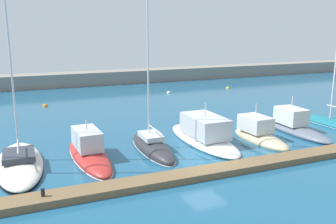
{
  "coord_description": "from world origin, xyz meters",
  "views": [
    {
      "loc": [
        -11.35,
        -20.57,
        9.03
      ],
      "look_at": [
        -0.08,
        6.15,
        2.4
      ],
      "focal_mm": 39.51,
      "sensor_mm": 36.0,
      "label": 1
    }
  ],
  "objects_px": {
    "sailboat_ivory_second": "(20,162)",
    "mooring_buoy_orange": "(45,107)",
    "sailboat_charcoal_fourth": "(152,147)",
    "motorboat_sand_sixth": "(259,134)",
    "motorboat_slate_seventh": "(293,125)",
    "sailboat_teal_eighth": "(332,121)",
    "motorboat_white_fifth": "(203,134)",
    "dock_bollard": "(43,192)",
    "motorboat_red_third": "(89,151)",
    "mooring_buoy_white": "(169,93)",
    "mooring_buoy_yellow": "(228,88)"
  },
  "relations": [
    {
      "from": "mooring_buoy_white",
      "to": "mooring_buoy_orange",
      "type": "relative_size",
      "value": 0.88
    },
    {
      "from": "motorboat_red_third",
      "to": "dock_bollard",
      "type": "xyz_separation_m",
      "value": [
        -3.56,
        -6.05,
        0.15
      ]
    },
    {
      "from": "motorboat_slate_seventh",
      "to": "sailboat_teal_eighth",
      "type": "xyz_separation_m",
      "value": [
        5.15,
        0.53,
        -0.23
      ]
    },
    {
      "from": "motorboat_white_fifth",
      "to": "mooring_buoy_orange",
      "type": "height_order",
      "value": "motorboat_white_fifth"
    },
    {
      "from": "motorboat_red_third",
      "to": "mooring_buoy_white",
      "type": "height_order",
      "value": "motorboat_red_third"
    },
    {
      "from": "sailboat_ivory_second",
      "to": "motorboat_white_fifth",
      "type": "height_order",
      "value": "sailboat_ivory_second"
    },
    {
      "from": "sailboat_ivory_second",
      "to": "dock_bollard",
      "type": "bearing_deg",
      "value": -169.66
    },
    {
      "from": "motorboat_sand_sixth",
      "to": "sailboat_teal_eighth",
      "type": "height_order",
      "value": "sailboat_teal_eighth"
    },
    {
      "from": "motorboat_red_third",
      "to": "mooring_buoy_yellow",
      "type": "xyz_separation_m",
      "value": [
        25.53,
        22.62,
        -0.48
      ]
    },
    {
      "from": "sailboat_ivory_second",
      "to": "sailboat_teal_eighth",
      "type": "height_order",
      "value": "sailboat_ivory_second"
    },
    {
      "from": "mooring_buoy_orange",
      "to": "sailboat_ivory_second",
      "type": "bearing_deg",
      "value": -99.55
    },
    {
      "from": "sailboat_ivory_second",
      "to": "motorboat_red_third",
      "type": "height_order",
      "value": "sailboat_ivory_second"
    },
    {
      "from": "mooring_buoy_yellow",
      "to": "mooring_buoy_orange",
      "type": "xyz_separation_m",
      "value": [
        -26.81,
        -3.03,
        0.0
      ]
    },
    {
      "from": "sailboat_ivory_second",
      "to": "sailboat_charcoal_fourth",
      "type": "xyz_separation_m",
      "value": [
        9.31,
        -0.23,
        -0.04
      ]
    },
    {
      "from": "mooring_buoy_orange",
      "to": "motorboat_sand_sixth",
      "type": "bearing_deg",
      "value": -54.48
    },
    {
      "from": "motorboat_sand_sixth",
      "to": "mooring_buoy_white",
      "type": "bearing_deg",
      "value": -7.4
    },
    {
      "from": "sailboat_ivory_second",
      "to": "mooring_buoy_orange",
      "type": "bearing_deg",
      "value": -8.51
    },
    {
      "from": "sailboat_ivory_second",
      "to": "motorboat_slate_seventh",
      "type": "bearing_deg",
      "value": -89.59
    },
    {
      "from": "mooring_buoy_white",
      "to": "mooring_buoy_yellow",
      "type": "relative_size",
      "value": 1.02
    },
    {
      "from": "sailboat_ivory_second",
      "to": "mooring_buoy_orange",
      "type": "xyz_separation_m",
      "value": [
        3.29,
        19.52,
        -0.33
      ]
    },
    {
      "from": "motorboat_red_third",
      "to": "sailboat_charcoal_fourth",
      "type": "height_order",
      "value": "sailboat_charcoal_fourth"
    },
    {
      "from": "dock_bollard",
      "to": "sailboat_teal_eighth",
      "type": "bearing_deg",
      "value": 13.43
    },
    {
      "from": "motorboat_slate_seventh",
      "to": "mooring_buoy_orange",
      "type": "relative_size",
      "value": 13.52
    },
    {
      "from": "sailboat_charcoal_fourth",
      "to": "motorboat_sand_sixth",
      "type": "relative_size",
      "value": 2.33
    },
    {
      "from": "motorboat_red_third",
      "to": "sailboat_charcoal_fourth",
      "type": "distance_m",
      "value": 4.75
    },
    {
      "from": "motorboat_sand_sixth",
      "to": "motorboat_slate_seventh",
      "type": "xyz_separation_m",
      "value": [
        4.5,
        1.08,
        0.02
      ]
    },
    {
      "from": "dock_bollard",
      "to": "motorboat_sand_sixth",
      "type": "bearing_deg",
      "value": 15.61
    },
    {
      "from": "sailboat_teal_eighth",
      "to": "mooring_buoy_orange",
      "type": "relative_size",
      "value": 27.42
    },
    {
      "from": "motorboat_slate_seventh",
      "to": "dock_bollard",
      "type": "xyz_separation_m",
      "value": [
        -21.67,
        -5.87,
        0.07
      ]
    },
    {
      "from": "motorboat_red_third",
      "to": "motorboat_white_fifth",
      "type": "distance_m",
      "value": 9.29
    },
    {
      "from": "motorboat_red_third",
      "to": "mooring_buoy_white",
      "type": "relative_size",
      "value": 15.97
    },
    {
      "from": "motorboat_white_fifth",
      "to": "motorboat_slate_seventh",
      "type": "xyz_separation_m",
      "value": [
        8.82,
        -0.43,
        -0.12
      ]
    },
    {
      "from": "sailboat_ivory_second",
      "to": "motorboat_white_fifth",
      "type": "bearing_deg",
      "value": -88.24
    },
    {
      "from": "sailboat_teal_eighth",
      "to": "dock_bollard",
      "type": "height_order",
      "value": "sailboat_teal_eighth"
    },
    {
      "from": "sailboat_charcoal_fourth",
      "to": "mooring_buoy_white",
      "type": "xyz_separation_m",
      "value": [
        10.9,
        22.53,
        -0.29
      ]
    },
    {
      "from": "sailboat_teal_eighth",
      "to": "motorboat_white_fifth",
      "type": "bearing_deg",
      "value": 88.02
    },
    {
      "from": "motorboat_white_fifth",
      "to": "dock_bollard",
      "type": "bearing_deg",
      "value": 115.77
    },
    {
      "from": "sailboat_ivory_second",
      "to": "mooring_buoy_orange",
      "type": "relative_size",
      "value": 32.43
    },
    {
      "from": "mooring_buoy_white",
      "to": "dock_bollard",
      "type": "xyz_separation_m",
      "value": [
        -19.2,
        -28.42,
        0.63
      ]
    },
    {
      "from": "mooring_buoy_white",
      "to": "mooring_buoy_orange",
      "type": "bearing_deg",
      "value": -170.67
    },
    {
      "from": "motorboat_sand_sixth",
      "to": "sailboat_teal_eighth",
      "type": "xyz_separation_m",
      "value": [
        9.65,
        1.61,
        -0.2
      ]
    },
    {
      "from": "sailboat_ivory_second",
      "to": "motorboat_white_fifth",
      "type": "relative_size",
      "value": 2.07
    },
    {
      "from": "motorboat_red_third",
      "to": "dock_bollard",
      "type": "distance_m",
      "value": 7.03
    },
    {
      "from": "sailboat_ivory_second",
      "to": "mooring_buoy_white",
      "type": "distance_m",
      "value": 30.09
    },
    {
      "from": "sailboat_ivory_second",
      "to": "motorboat_slate_seventh",
      "type": "relative_size",
      "value": 2.4
    },
    {
      "from": "motorboat_sand_sixth",
      "to": "mooring_buoy_orange",
      "type": "height_order",
      "value": "motorboat_sand_sixth"
    },
    {
      "from": "motorboat_white_fifth",
      "to": "dock_bollard",
      "type": "height_order",
      "value": "motorboat_white_fifth"
    },
    {
      "from": "sailboat_charcoal_fourth",
      "to": "motorboat_sand_sixth",
      "type": "bearing_deg",
      "value": -96.39
    },
    {
      "from": "sailboat_charcoal_fourth",
      "to": "sailboat_ivory_second",
      "type": "bearing_deg",
      "value": 89.22
    },
    {
      "from": "motorboat_slate_seventh",
      "to": "sailboat_teal_eighth",
      "type": "height_order",
      "value": "sailboat_teal_eighth"
    }
  ]
}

